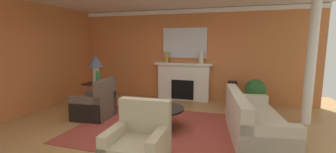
{
  "coord_description": "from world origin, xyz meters",
  "views": [
    {
      "loc": [
        1.57,
        -4.04,
        1.8
      ],
      "look_at": [
        -0.0,
        1.03,
        1.0
      ],
      "focal_mm": 24.2,
      "sensor_mm": 36.0,
      "label": 1
    }
  ],
  "objects_px": {
    "fireplace": "(183,82)",
    "mantel_mirror": "(185,43)",
    "sofa": "(253,123)",
    "vase_tall_corner": "(232,94)",
    "vase_mantel_right": "(201,57)",
    "potted_plant": "(255,92)",
    "table_lamp": "(96,64)",
    "vase_mantel_left": "(166,57)",
    "coffee_table": "(160,113)",
    "armchair_facing_fireplace": "(139,147)",
    "vase_on_side_table": "(98,77)",
    "side_table": "(97,93)",
    "armchair_near_window": "(95,106)"
  },
  "relations": [
    {
      "from": "vase_tall_corner",
      "to": "vase_on_side_table",
      "type": "bearing_deg",
      "value": -158.27
    },
    {
      "from": "table_lamp",
      "to": "vase_on_side_table",
      "type": "bearing_deg",
      "value": -38.66
    },
    {
      "from": "side_table",
      "to": "vase_on_side_table",
      "type": "relative_size",
      "value": 1.98
    },
    {
      "from": "coffee_table",
      "to": "potted_plant",
      "type": "bearing_deg",
      "value": 45.32
    },
    {
      "from": "side_table",
      "to": "vase_mantel_left",
      "type": "xyz_separation_m",
      "value": [
        1.54,
        1.5,
        0.94
      ]
    },
    {
      "from": "armchair_facing_fireplace",
      "to": "potted_plant",
      "type": "distance_m",
      "value": 3.96
    },
    {
      "from": "mantel_mirror",
      "to": "vase_tall_corner",
      "type": "relative_size",
      "value": 1.91
    },
    {
      "from": "sofa",
      "to": "vase_mantel_right",
      "type": "xyz_separation_m",
      "value": [
        -1.38,
        2.38,
        1.06
      ]
    },
    {
      "from": "fireplace",
      "to": "armchair_facing_fireplace",
      "type": "distance_m",
      "value": 4.04
    },
    {
      "from": "table_lamp",
      "to": "vase_mantel_left",
      "type": "distance_m",
      "value": 2.15
    },
    {
      "from": "side_table",
      "to": "potted_plant",
      "type": "bearing_deg",
      "value": 14.23
    },
    {
      "from": "fireplace",
      "to": "mantel_mirror",
      "type": "distance_m",
      "value": 1.24
    },
    {
      "from": "coffee_table",
      "to": "vase_tall_corner",
      "type": "height_order",
      "value": "vase_tall_corner"
    },
    {
      "from": "mantel_mirror",
      "to": "potted_plant",
      "type": "bearing_deg",
      "value": -16.24
    },
    {
      "from": "sofa",
      "to": "vase_tall_corner",
      "type": "height_order",
      "value": "sofa"
    },
    {
      "from": "mantel_mirror",
      "to": "vase_tall_corner",
      "type": "distance_m",
      "value": 2.1
    },
    {
      "from": "mantel_mirror",
      "to": "armchair_facing_fireplace",
      "type": "height_order",
      "value": "mantel_mirror"
    },
    {
      "from": "mantel_mirror",
      "to": "sofa",
      "type": "relative_size",
      "value": 0.63
    },
    {
      "from": "sofa",
      "to": "potted_plant",
      "type": "bearing_deg",
      "value": 85.43
    },
    {
      "from": "fireplace",
      "to": "mantel_mirror",
      "type": "height_order",
      "value": "mantel_mirror"
    },
    {
      "from": "coffee_table",
      "to": "vase_on_side_table",
      "type": "distance_m",
      "value": 2.27
    },
    {
      "from": "vase_tall_corner",
      "to": "armchair_facing_fireplace",
      "type": "bearing_deg",
      "value": -107.68
    },
    {
      "from": "mantel_mirror",
      "to": "potted_plant",
      "type": "height_order",
      "value": "mantel_mirror"
    },
    {
      "from": "fireplace",
      "to": "armchair_near_window",
      "type": "bearing_deg",
      "value": -124.51
    },
    {
      "from": "side_table",
      "to": "table_lamp",
      "type": "relative_size",
      "value": 0.93
    },
    {
      "from": "fireplace",
      "to": "vase_mantel_left",
      "type": "height_order",
      "value": "vase_mantel_left"
    },
    {
      "from": "side_table",
      "to": "vase_mantel_right",
      "type": "xyz_separation_m",
      "value": [
        2.64,
        1.5,
        0.96
      ]
    },
    {
      "from": "sofa",
      "to": "vase_mantel_right",
      "type": "bearing_deg",
      "value": 120.13
    },
    {
      "from": "side_table",
      "to": "vase_tall_corner",
      "type": "xyz_separation_m",
      "value": [
        3.58,
        1.25,
        -0.04
      ]
    },
    {
      "from": "mantel_mirror",
      "to": "vase_mantel_right",
      "type": "xyz_separation_m",
      "value": [
        0.55,
        -0.17,
        -0.43
      ]
    },
    {
      "from": "mantel_mirror",
      "to": "coffee_table",
      "type": "xyz_separation_m",
      "value": [
        0.1,
        -2.61,
        -1.45
      ]
    },
    {
      "from": "table_lamp",
      "to": "armchair_facing_fireplace",
      "type": "bearing_deg",
      "value": -45.94
    },
    {
      "from": "armchair_facing_fireplace",
      "to": "vase_on_side_table",
      "type": "distance_m",
      "value": 3.3
    },
    {
      "from": "armchair_near_window",
      "to": "vase_mantel_left",
      "type": "height_order",
      "value": "vase_mantel_left"
    },
    {
      "from": "fireplace",
      "to": "table_lamp",
      "type": "relative_size",
      "value": 2.4
    },
    {
      "from": "mantel_mirror",
      "to": "potted_plant",
      "type": "relative_size",
      "value": 1.66
    },
    {
      "from": "sofa",
      "to": "armchair_near_window",
      "type": "bearing_deg",
      "value": 178.47
    },
    {
      "from": "coffee_table",
      "to": "vase_mantel_left",
      "type": "relative_size",
      "value": 3.02
    },
    {
      "from": "armchair_facing_fireplace",
      "to": "vase_mantel_left",
      "type": "distance_m",
      "value": 4.19
    },
    {
      "from": "sofa",
      "to": "armchair_near_window",
      "type": "relative_size",
      "value": 2.33
    },
    {
      "from": "armchair_near_window",
      "to": "vase_mantel_left",
      "type": "xyz_separation_m",
      "value": [
        1.05,
        2.28,
        1.04
      ]
    },
    {
      "from": "table_lamp",
      "to": "potted_plant",
      "type": "distance_m",
      "value": 4.37
    },
    {
      "from": "vase_mantel_right",
      "to": "vase_mantel_left",
      "type": "height_order",
      "value": "vase_mantel_right"
    },
    {
      "from": "vase_mantel_right",
      "to": "vase_tall_corner",
      "type": "bearing_deg",
      "value": -14.98
    },
    {
      "from": "sofa",
      "to": "side_table",
      "type": "xyz_separation_m",
      "value": [
        -4.02,
        0.88,
        0.1
      ]
    },
    {
      "from": "armchair_facing_fireplace",
      "to": "sofa",
      "type": "bearing_deg",
      "value": 44.33
    },
    {
      "from": "fireplace",
      "to": "coffee_table",
      "type": "height_order",
      "value": "fireplace"
    },
    {
      "from": "fireplace",
      "to": "armchair_near_window",
      "type": "height_order",
      "value": "fireplace"
    },
    {
      "from": "mantel_mirror",
      "to": "vase_on_side_table",
      "type": "xyz_separation_m",
      "value": [
        -1.94,
        -1.79,
        -0.91
      ]
    },
    {
      "from": "sofa",
      "to": "vase_tall_corner",
      "type": "bearing_deg",
      "value": 101.82
    }
  ]
}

